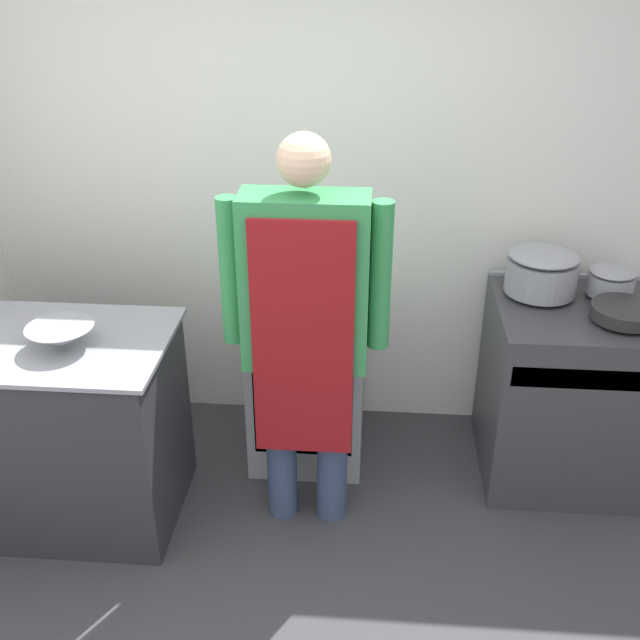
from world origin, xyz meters
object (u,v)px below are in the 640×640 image
at_px(stove, 566,391).
at_px(person_cook, 305,318).
at_px(mixing_bowl, 61,337).
at_px(stock_pot, 542,271).
at_px(sauce_pot, 611,281).
at_px(fridge_unit, 309,376).
at_px(saute_pan, 624,312).

bearing_deg(stove, person_cook, -159.75).
relative_size(mixing_bowl, stock_pot, 0.84).
xyz_separation_m(stove, sauce_pot, (0.15, 0.13, 0.54)).
xyz_separation_m(stove, mixing_bowl, (-2.26, -0.57, 0.51)).
bearing_deg(stock_pot, mixing_bowl, -161.53).
bearing_deg(mixing_bowl, sauce_pot, 16.11).
distance_m(stove, fridge_unit, 1.29).
bearing_deg(saute_pan, sauce_pot, 90.00).
distance_m(stove, mixing_bowl, 2.39).
bearing_deg(sauce_pot, stove, -139.86).
bearing_deg(sauce_pot, mixing_bowl, -163.89).
height_order(mixing_bowl, sauce_pot, sauce_pot).
distance_m(fridge_unit, sauce_pot, 1.55).
bearing_deg(sauce_pot, saute_pan, -90.00).
xyz_separation_m(person_cook, saute_pan, (1.40, 0.33, -0.09)).
bearing_deg(sauce_pot, stock_pot, 180.00).
distance_m(fridge_unit, mixing_bowl, 1.28).
relative_size(fridge_unit, mixing_bowl, 3.08).
bearing_deg(fridge_unit, person_cook, -85.78).
bearing_deg(fridge_unit, mixing_bowl, -146.53).
relative_size(stove, sauce_pot, 4.30).
bearing_deg(person_cook, sauce_pot, 22.83).
xyz_separation_m(mixing_bowl, saute_pan, (2.41, 0.44, -0.01)).
bearing_deg(saute_pan, stock_pot, 141.80).
distance_m(person_cook, stock_pot, 1.22).
bearing_deg(sauce_pot, person_cook, -157.17).
relative_size(stove, stock_pot, 2.77).
distance_m(mixing_bowl, stock_pot, 2.20).
distance_m(fridge_unit, stock_pot, 1.27).
relative_size(person_cook, sauce_pot, 8.36).
bearing_deg(saute_pan, stove, 140.35).
bearing_deg(stock_pot, sauce_pot, 0.00).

